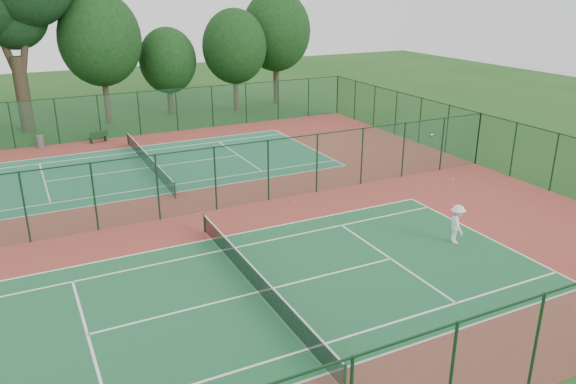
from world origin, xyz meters
The scene contains 16 objects.
ground centered at (0.00, 0.00, 0.00)m, with size 120.00×120.00×0.00m, color #204B17.
red_pad centered at (0.00, 0.00, 0.01)m, with size 40.00×36.00×0.01m, color maroon.
court_near centered at (0.00, -9.00, 0.01)m, with size 23.77×10.97×0.01m, color #1D5D33.
court_far centered at (0.00, 9.00, 0.01)m, with size 23.77×10.97×0.01m, color #226C49.
fence_north centered at (0.00, 18.00, 1.76)m, with size 40.00×0.09×3.50m.
fence_east centered at (20.00, 0.00, 1.76)m, with size 0.09×36.00×3.50m.
fence_divider centered at (0.00, 0.00, 1.76)m, with size 40.00×0.09×3.50m.
tennis_net_near centered at (0.00, -9.00, 0.54)m, with size 0.10×12.90×0.97m.
tennis_net_far centered at (0.00, 9.00, 0.54)m, with size 0.10×12.90×0.97m.
player_near centered at (10.11, -8.95, 0.95)m, with size 1.20×0.69×1.86m, color white.
trash_bin centered at (-5.96, 17.39, 0.48)m, with size 0.52×0.52×0.93m, color slate.
bench centered at (-1.88, 17.09, 0.47)m, with size 1.50×0.81×0.89m.
stray_ball_a centered at (0.43, -0.31, 0.04)m, with size 0.07×0.07×0.07m, color #C3DF34.
stray_ball_b centered at (5.80, -0.98, 0.04)m, with size 0.06×0.06×0.06m, color #D0E836.
stray_ball_c centered at (1.48, -0.43, 0.04)m, with size 0.07×0.07×0.07m, color #C0E134.
evergreen_row centered at (0.50, 24.25, 0.00)m, with size 39.00×5.00×12.00m, color black, non-canonical shape.
Camera 1 is at (-7.56, -26.78, 11.30)m, focal length 35.00 mm.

